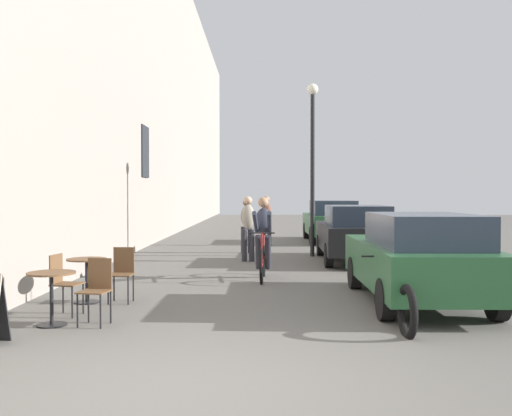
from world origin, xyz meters
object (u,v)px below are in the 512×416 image
pedestrian_near (248,225)px  parked_car_nearest (418,257)px  parked_car_second (355,232)px  cafe_table_mid (87,271)px  cafe_chair_near_toward_wall (63,280)px  parked_motorcycle (393,294)px  cafe_chair_mid_toward_street (122,270)px  pedestrian_far (266,218)px  street_lamp (313,147)px  parked_car_third (331,220)px  cafe_chair_near_toward_street (97,286)px  cyclist_on_bicycle (263,240)px  pedestrian_mid (247,223)px  cafe_table_near (51,287)px

pedestrian_near → parked_car_nearest: 6.47m
parked_car_second → cafe_table_mid: bearing=-132.9°
cafe_chair_near_toward_wall → parked_motorcycle: 4.72m
cafe_chair_near_toward_wall → cafe_chair_mid_toward_street: bearing=59.6°
pedestrian_far → parked_car_second: 5.22m
pedestrian_far → street_lamp: bearing=-69.4°
cafe_table_mid → street_lamp: 8.63m
parked_car_second → parked_motorcycle: 7.19m
parked_car_nearest → parked_car_third: size_ratio=0.95×
pedestrian_near → parked_car_nearest: size_ratio=0.41×
cafe_chair_near_toward_street → parked_car_second: parked_car_second is taller
cafe_chair_near_toward_street → cyclist_on_bicycle: size_ratio=0.51×
cafe_table_mid → parked_car_third: parked_car_third is taller
cafe_chair_near_toward_street → pedestrian_near: bearing=75.4°
cafe_chair_mid_toward_street → pedestrian_far: size_ratio=0.52×
cyclist_on_bicycle → pedestrian_mid: (-0.48, 5.27, 0.10)m
cafe_table_near → cafe_table_mid: size_ratio=1.00×
street_lamp → parked_motorcycle: street_lamp is taller
parked_car_second → street_lamp: bearing=127.0°
pedestrian_near → pedestrian_far: 4.69m
cafe_chair_near_toward_street → cyclist_on_bicycle: (2.27, 4.20, 0.29)m
parked_car_third → parked_motorcycle: (-0.82, -13.49, -0.39)m
cafe_chair_near_toward_street → cafe_table_mid: size_ratio=1.24×
pedestrian_mid → street_lamp: street_lamp is taller
parked_car_third → parked_motorcycle: size_ratio=2.01×
parked_car_nearest → parked_car_third: bearing=89.5°
pedestrian_mid → street_lamp: size_ratio=0.33×
cafe_table_near → street_lamp: bearing=63.6°
cafe_chair_near_toward_street → cafe_chair_mid_toward_street: bearing=91.7°
cafe_table_mid → street_lamp: bearing=58.5°
cafe_chair_near_toward_street → cafe_table_mid: cafe_chair_near_toward_street is taller
cafe_chair_near_toward_wall → cafe_table_mid: bearing=86.8°
cyclist_on_bicycle → parked_motorcycle: size_ratio=0.82×
cafe_table_near → cafe_chair_near_toward_street: 0.59m
cafe_table_mid → cyclist_on_bicycle: (2.88, 2.66, 0.29)m
parked_car_nearest → parked_car_second: parked_car_second is taller
pedestrian_mid → pedestrian_far: bearing=75.9°
street_lamp → parked_car_nearest: 7.52m
cafe_chair_near_toward_street → cafe_chair_mid_toward_street: 1.62m
parked_car_third → cafe_chair_near_toward_wall: bearing=-113.0°
parked_car_nearest → parked_motorcycle: (-0.72, -1.40, -0.35)m
cafe_table_mid → street_lamp: size_ratio=0.15×
cafe_table_mid → parked_car_nearest: size_ratio=0.17×
cafe_chair_mid_toward_street → pedestrian_near: (1.94, 5.67, 0.45)m
cafe_chair_mid_toward_street → parked_car_second: size_ratio=0.21×
cafe_table_mid → pedestrian_near: size_ratio=0.42×
cafe_chair_near_toward_wall → pedestrian_mid: (2.46, 8.90, 0.40)m
cafe_chair_near_toward_street → cafe_chair_near_toward_wall: (-0.66, 0.57, 0.00)m
pedestrian_mid → parked_car_second: size_ratio=0.39×
pedestrian_near → cafe_table_near: bearing=-108.6°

